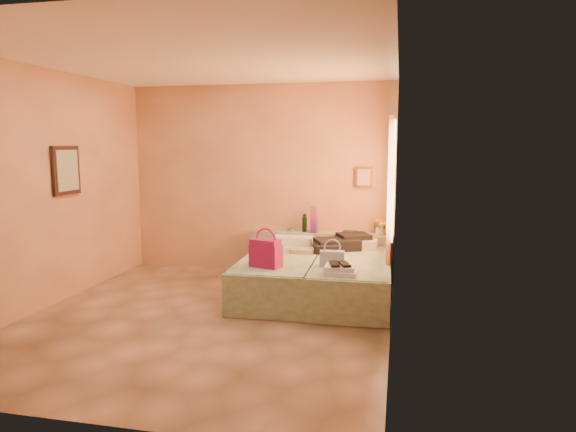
# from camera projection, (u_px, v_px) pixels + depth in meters

# --- Properties ---
(ground) EXTENTS (4.50, 4.50, 0.00)m
(ground) POSITION_uv_depth(u_px,v_px,m) (208.00, 317.00, 5.73)
(ground) COLOR tan
(ground) RESTS_ON ground
(room_walls) EXTENTS (4.02, 4.51, 2.81)m
(room_walls) POSITION_uv_depth(u_px,v_px,m) (239.00, 156.00, 5.99)
(room_walls) COLOR #E6B17B
(room_walls) RESTS_ON ground
(headboard_ledge) EXTENTS (2.05, 0.30, 0.65)m
(headboard_ledge) POSITION_uv_depth(u_px,v_px,m) (322.00, 254.00, 7.51)
(headboard_ledge) COLOR #99A083
(headboard_ledge) RESTS_ON ground
(bed_left) EXTENTS (0.95, 2.02, 0.50)m
(bed_left) POSITION_uv_depth(u_px,v_px,m) (281.00, 275.00, 6.58)
(bed_left) COLOR #AFCCA4
(bed_left) RESTS_ON ground
(bed_right) EXTENTS (0.95, 2.02, 0.50)m
(bed_right) POSITION_uv_depth(u_px,v_px,m) (352.00, 279.00, 6.40)
(bed_right) COLOR #AFCCA4
(bed_right) RESTS_ON ground
(water_bottle) EXTENTS (0.09, 0.09, 0.25)m
(water_bottle) POSITION_uv_depth(u_px,v_px,m) (305.00, 223.00, 7.48)
(water_bottle) COLOR #13361A
(water_bottle) RESTS_ON headboard_ledge
(rainbow_box) EXTENTS (0.10, 0.10, 0.39)m
(rainbow_box) POSITION_uv_depth(u_px,v_px,m) (314.00, 219.00, 7.39)
(rainbow_box) COLOR #A2135A
(rainbow_box) RESTS_ON headboard_ledge
(small_dish) EXTENTS (0.15, 0.15, 0.03)m
(small_dish) POSITION_uv_depth(u_px,v_px,m) (291.00, 230.00, 7.58)
(small_dish) COLOR #509374
(small_dish) RESTS_ON headboard_ledge
(green_book) EXTENTS (0.20, 0.16, 0.03)m
(green_book) POSITION_uv_depth(u_px,v_px,m) (350.00, 232.00, 7.41)
(green_book) COLOR #25452B
(green_book) RESTS_ON headboard_ledge
(flower_vase) EXTENTS (0.24, 0.24, 0.26)m
(flower_vase) POSITION_uv_depth(u_px,v_px,m) (380.00, 225.00, 7.30)
(flower_vase) COLOR silver
(flower_vase) RESTS_ON headboard_ledge
(magenta_handbag) EXTENTS (0.39, 0.29, 0.33)m
(magenta_handbag) POSITION_uv_depth(u_px,v_px,m) (266.00, 253.00, 5.97)
(magenta_handbag) COLOR #A2135A
(magenta_handbag) RESTS_ON bed_left
(khaki_garment) EXTENTS (0.33, 0.26, 0.05)m
(khaki_garment) POSITION_uv_depth(u_px,v_px,m) (302.00, 250.00, 6.78)
(khaki_garment) COLOR tan
(khaki_garment) RESTS_ON bed_left
(clothes_pile) EXTENTS (0.81, 0.81, 0.19)m
(clothes_pile) POSITION_uv_depth(u_px,v_px,m) (341.00, 243.00, 6.96)
(clothes_pile) COLOR black
(clothes_pile) RESTS_ON bed_right
(blue_handbag) EXTENTS (0.30, 0.15, 0.18)m
(blue_handbag) POSITION_uv_depth(u_px,v_px,m) (332.00, 259.00, 6.00)
(blue_handbag) COLOR #384E88
(blue_handbag) RESTS_ON bed_right
(towel_stack) EXTENTS (0.36, 0.31, 0.10)m
(towel_stack) POSITION_uv_depth(u_px,v_px,m) (342.00, 270.00, 5.63)
(towel_stack) COLOR white
(towel_stack) RESTS_ON bed_right
(sandal_pair) EXTENTS (0.24, 0.28, 0.03)m
(sandal_pair) POSITION_uv_depth(u_px,v_px,m) (339.00, 264.00, 5.63)
(sandal_pair) COLOR black
(sandal_pair) RESTS_ON towel_stack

